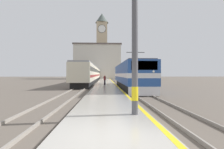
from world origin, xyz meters
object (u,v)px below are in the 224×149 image
Objects in this scene: passenger_train at (92,74)px; person_on_platform at (105,80)px; clock_tower at (102,44)px; locomotive_train at (130,76)px; catenary_mast at (137,26)px.

person_on_platform is at bearing -78.80° from passenger_train.
clock_tower reaches higher than passenger_train.
passenger_train is at bearing 107.45° from locomotive_train.
locomotive_train is 5.85m from person_on_platform.
person_on_platform is (3.32, -16.75, -0.93)m from passenger_train.
passenger_train is (-6.74, 21.44, 0.23)m from locomotive_train.
clock_tower is (-4.61, 55.48, 13.89)m from locomotive_train.
clock_tower is at bearing 94.75° from locomotive_train.
catenary_mast reaches higher than locomotive_train.
clock_tower reaches higher than locomotive_train.
passenger_train is 6.10× the size of catenary_mast.
clock_tower reaches higher than catenary_mast.
passenger_train is 17.10m from person_on_platform.
passenger_train is 36.75m from clock_tower.
locomotive_train is 0.38× the size of passenger_train.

